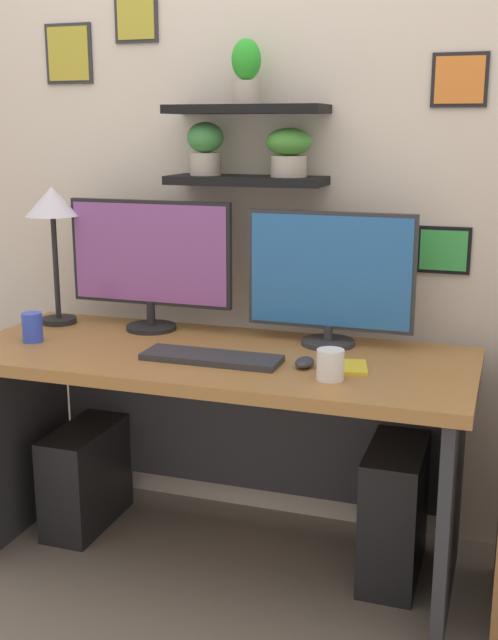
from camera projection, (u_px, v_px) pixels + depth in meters
name	position (u px, v px, depth m)	size (l,w,h in m)	color
ground_plane	(217.00, 560.00, 2.77)	(8.00, 8.00, 0.00)	#70665B
back_wall_assembly	(257.00, 158.00, 2.85)	(4.40, 0.24, 2.70)	beige
desk	(221.00, 408.00, 2.69)	(1.66, 0.68, 0.75)	#9E6B38
monitor_left	(150.00, 259.00, 2.83)	(0.61, 0.18, 0.46)	black
monitor_right	(330.00, 277.00, 2.64)	(0.56, 0.18, 0.45)	#2D2D33
keyboard	(212.00, 358.00, 2.50)	(0.44, 0.14, 0.02)	#2D2D33
computer_mouse	(305.00, 362.00, 2.43)	(0.06, 0.09, 0.03)	#2D2D33
desk_lamp	(53.00, 213.00, 2.88)	(0.20, 0.20, 0.50)	black
cell_phone	(355.00, 367.00, 2.42)	(0.07, 0.14, 0.01)	yellow
coffee_mug	(330.00, 365.00, 2.31)	(0.08, 0.08, 0.09)	white
pen_cup	(32.00, 327.00, 2.71)	(0.07, 0.07, 0.10)	blue
computer_tower_left	(86.00, 476.00, 2.99)	(0.18, 0.40, 0.38)	black
computer_tower_right	(395.00, 511.00, 2.64)	(0.18, 0.40, 0.46)	black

